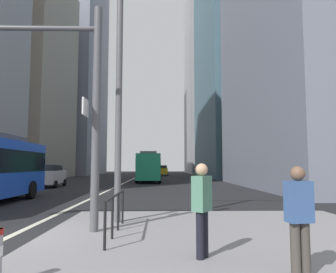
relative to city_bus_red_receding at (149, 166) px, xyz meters
The scene contains 16 objects.
ground_plane 10.20m from the city_bus_red_receding, 104.48° to the right, with size 160.00×160.00×0.00m, color black.
median_island 30.91m from the city_bus_red_receding, 84.44° to the right, with size 9.00×10.00×0.15m, color gray.
lane_centre_line 3.12m from the city_bus_red_receding, behind, with size 0.20×80.00×0.01m, color beige.
office_tower_left_mid 25.41m from the city_bus_red_receding, 150.57° to the left, with size 10.13×17.11×31.51m, color gray.
office_tower_left_far 44.52m from the city_bus_red_receding, 119.08° to the left, with size 12.50×22.37×49.80m, color slate.
office_tower_right_mid 31.27m from the city_bus_red_receding, 48.64° to the left, with size 11.94×25.84×48.26m, color slate.
office_tower_right_far 52.97m from the city_bus_red_receding, 71.87° to the left, with size 12.41×23.80×54.20m, color #9E9EA3.
city_bus_red_receding is the anchor object (origin of this frame).
car_oncoming_mid 12.58m from the city_bus_red_receding, 130.85° to the right, with size 2.17×4.27×1.94m.
car_receding_near 24.17m from the city_bus_red_receding, 85.59° to the left, with size 2.13×4.18×1.94m.
car_receding_far 27.21m from the city_bus_red_receding, 88.24° to the left, with size 2.10×4.51×1.94m.
traffic_signal_gantry 29.62m from the city_bus_red_receding, 94.51° to the right, with size 6.07×0.65×6.00m.
street_lamp_post 28.23m from the city_bus_red_receding, 89.79° to the right, with size 5.50×0.32×8.00m.
pedestrian_railing 29.80m from the city_bus_red_receding, 89.44° to the right, with size 0.06×3.11×0.98m.
pedestrian_waiting 33.17m from the city_bus_red_receding, 83.88° to the right, with size 0.41×0.29×1.68m.
pedestrian_walking 31.98m from the city_bus_red_receding, 86.09° to the right, with size 0.42×0.45×1.73m.
Camera 1 is at (3.92, -8.26, 1.83)m, focal length 34.66 mm.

